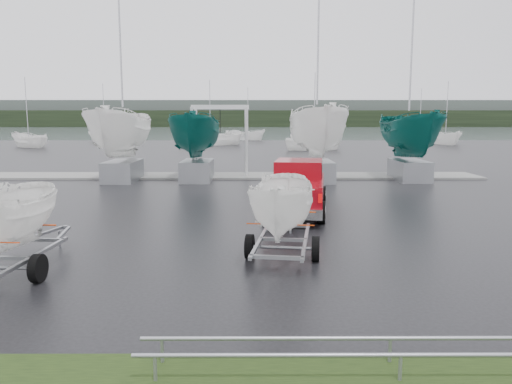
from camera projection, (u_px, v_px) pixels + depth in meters
name	position (u px, v px, depth m)	size (l,w,h in m)	color
ground_plane	(190.00, 224.00, 16.16)	(120.00, 120.00, 0.00)	black
lake	(245.00, 133.00, 115.06)	(300.00, 300.00, 0.00)	gray
dock	(218.00, 176.00, 29.01)	(30.00, 3.00, 0.12)	gray
treeline	(249.00, 119.00, 183.85)	(300.00, 8.00, 6.00)	black
far_hill	(249.00, 113.00, 191.46)	(300.00, 6.00, 10.00)	#4C5651
pickup_truck	(298.00, 185.00, 18.23)	(2.64, 5.70, 1.83)	maroon
trailer_hitched	(284.00, 158.00, 11.91)	(1.85, 3.73, 4.52)	gray
boat_hoist	(220.00, 131.00, 28.62)	(3.30, 2.18, 4.12)	silver
keelboat_0	(120.00, 97.00, 26.36)	(2.80, 3.20, 10.98)	gray
keelboat_1	(196.00, 105.00, 26.63)	(2.57, 3.20, 7.93)	gray
keelboat_2	(318.00, 94.00, 26.37)	(2.93, 3.20, 11.11)	gray
keelboat_3	(412.00, 103.00, 26.76)	(2.61, 3.20, 10.79)	gray
mast_rack_2	(395.00, 346.00, 6.73)	(7.00, 0.56, 0.06)	gray
moored_boat_0	(29.00, 147.00, 58.08)	(3.78, 3.78, 11.51)	white
moored_boat_1	(210.00, 145.00, 62.18)	(3.56, 3.50, 12.00)	white
moored_boat_2	(314.00, 150.00, 52.61)	(2.92, 2.87, 11.19)	white
moored_boat_3	(445.00, 144.00, 64.40)	(2.82, 2.89, 11.60)	white
moored_boat_4	(105.00, 142.00, 69.14)	(3.41, 3.39, 11.22)	white
moored_boat_5	(248.00, 140.00, 76.73)	(3.70, 3.70, 11.43)	white
moored_boat_6	(314.00, 146.00, 60.83)	(3.75, 3.74, 11.48)	white
moored_boat_7	(419.00, 139.00, 80.16)	(2.35, 2.40, 10.85)	white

